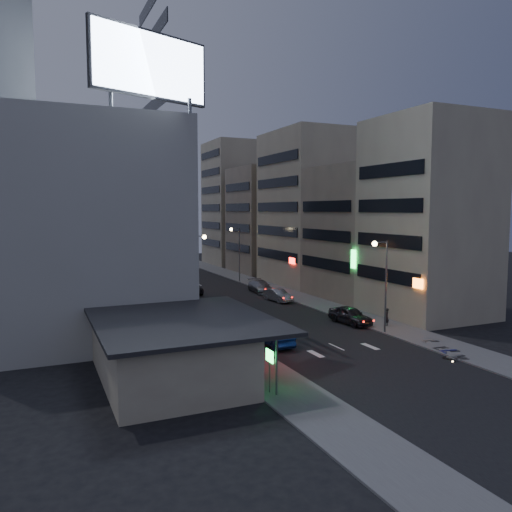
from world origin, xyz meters
TOP-DOWN VIEW (x-y plane):
  - ground at (0.00, 0.00)m, footprint 180.00×180.00m
  - sidewalk_left at (-8.00, 30.00)m, footprint 4.00×120.00m
  - sidewalk_right at (8.00, 30.00)m, footprint 4.00×120.00m
  - food_court at (-13.90, 2.00)m, footprint 11.00×13.00m
  - white_building at (-17.00, 20.00)m, footprint 14.00×24.00m
  - shophouse_near at (15.00, 10.50)m, footprint 10.00×11.00m
  - shophouse_mid at (15.50, 22.00)m, footprint 11.00×12.00m
  - shophouse_far at (15.00, 35.00)m, footprint 10.00×14.00m
  - far_left_a at (-15.50, 45.00)m, footprint 11.00×10.00m
  - far_left_b at (-16.00, 58.00)m, footprint 12.00×10.00m
  - far_right_a at (15.50, 50.00)m, footprint 11.00×12.00m
  - far_right_b at (16.00, 64.00)m, footprint 12.00×12.00m
  - billboard at (-12.99, 9.97)m, footprint 9.52×3.75m
  - street_lamp_right_near at (5.90, 6.00)m, footprint 1.60×0.44m
  - street_lamp_left at (-5.90, 22.00)m, footprint 1.60×0.44m
  - street_lamp_right_far at (5.90, 40.00)m, footprint 1.60×0.44m
  - parked_car_right_near at (5.60, 10.28)m, footprint 2.41×5.02m
  - parked_car_right_mid at (4.51, 23.51)m, footprint 2.15×4.61m
  - parked_car_left at (-3.59, 32.66)m, footprint 2.58×4.96m
  - parked_car_right_far at (5.30, 30.19)m, footprint 2.61×5.54m
  - road_car_blue at (-4.31, 6.40)m, footprint 1.65×4.48m
  - road_car_silver at (-2.99, 14.02)m, footprint 3.10×5.34m
  - person at (7.94, 7.85)m, footprint 0.71×0.61m
  - scooter_black_a at (6.82, -2.58)m, footprint 1.24×1.89m
  - scooter_silver_a at (6.99, -1.76)m, footprint 0.82×2.08m
  - scooter_blue at (7.69, -0.72)m, footprint 1.09×2.14m
  - scooter_black_b at (7.57, 0.29)m, footprint 0.72×1.79m
  - scooter_silver_b at (8.40, 2.02)m, footprint 1.21×2.01m

SIDE VIEW (x-z plane):
  - ground at x=0.00m, z-range 0.00..0.00m
  - sidewalk_left at x=-8.00m, z-range 0.00..0.12m
  - sidewalk_right at x=8.00m, z-range 0.00..0.12m
  - scooter_black_b at x=7.57m, z-range 0.12..1.19m
  - scooter_black_a at x=6.82m, z-range 0.12..1.22m
  - parked_car_left at x=-3.59m, z-range 0.00..1.34m
  - scooter_silver_b at x=8.40m, z-range 0.12..1.29m
  - road_car_silver at x=-2.99m, z-range 0.00..1.45m
  - parked_car_right_mid at x=4.51m, z-range 0.00..1.46m
  - road_car_blue at x=-4.31m, z-range 0.00..1.47m
  - scooter_silver_a at x=6.99m, z-range 0.12..1.36m
  - scooter_blue at x=7.69m, z-range 0.12..1.37m
  - parked_car_right_far at x=5.30m, z-range 0.00..1.56m
  - parked_car_right_near at x=5.60m, z-range 0.00..1.65m
  - person at x=7.94m, z-range 0.12..1.75m
  - food_court at x=-13.90m, z-range 0.05..3.92m
  - street_lamp_right_near at x=5.90m, z-range 1.35..9.37m
  - street_lamp_left at x=-5.90m, z-range 1.35..9.37m
  - street_lamp_right_far at x=5.90m, z-range 1.35..9.37m
  - far_left_b at x=-16.00m, z-range 0.00..15.00m
  - shophouse_mid at x=15.50m, z-range 0.00..16.00m
  - white_building at x=-17.00m, z-range 0.00..18.00m
  - far_right_a at x=15.50m, z-range 0.00..18.00m
  - shophouse_near at x=15.00m, z-range 0.00..20.00m
  - far_left_a at x=-15.50m, z-range 0.00..20.00m
  - shophouse_far at x=15.00m, z-range 0.00..22.00m
  - far_right_b at x=16.00m, z-range 0.00..24.00m
  - billboard at x=-12.99m, z-range 18.56..24.76m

